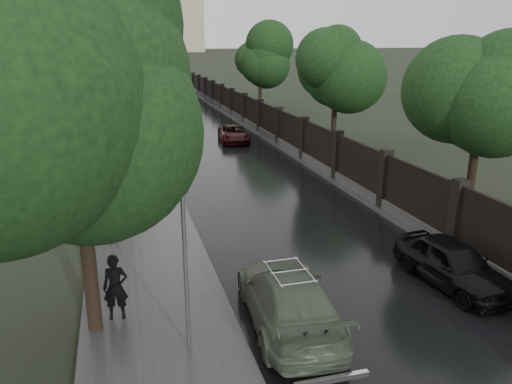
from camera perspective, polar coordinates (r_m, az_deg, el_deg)
name	(u,v)px	position (r m, az deg, el deg)	size (l,w,h in m)	color
ground	(419,353)	(13.36, 18.16, -17.07)	(800.00, 800.00, 0.00)	black
road	(130,59)	(199.24, -14.17, 14.49)	(8.00, 420.00, 0.02)	black
sidewalk_left	(114,59)	(199.12, -15.95, 14.37)	(4.00, 420.00, 0.16)	#2D2D2D
verge_right	(145,59)	(199.49, -12.54, 14.60)	(3.00, 420.00, 0.08)	#2D2D2D
fence_right	(253,116)	(42.99, -0.29, 8.65)	(0.45, 75.72, 2.70)	#383533
tree_left_near	(69,81)	(12.06, -20.55, 11.77)	(5.44, 5.44, 9.16)	black
tree_left_far	(93,69)	(39.07, -18.09, 13.23)	(4.25, 4.25, 7.39)	black
tree_right_a	(481,101)	(22.24, 24.37, 9.49)	(4.08, 4.08, 7.01)	black
tree_right_b	(336,77)	(34.15, 9.12, 12.90)	(4.08, 4.08, 7.01)	black
tree_right_c	(260,64)	(51.05, 0.49, 14.43)	(4.08, 4.08, 7.01)	black
lamp_post	(185,252)	(11.54, -8.14, -6.83)	(0.25, 0.12, 5.11)	#59595E
traffic_light	(153,116)	(34.42, -11.69, 8.52)	(0.16, 0.32, 4.00)	#59595E
volga_sedan	(289,299)	(13.47, 3.74, -12.08)	(2.12, 5.21, 1.51)	#4E5746
car_right_near	(453,263)	(16.61, 21.56, -7.60)	(1.69, 4.20, 1.43)	black
car_right_far	(234,134)	(37.18, -2.57, 6.68)	(2.03, 4.40, 1.22)	black
pedestrian_umbrella	(112,253)	(13.46, -16.09, -6.77)	(1.14, 1.16, 2.80)	black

